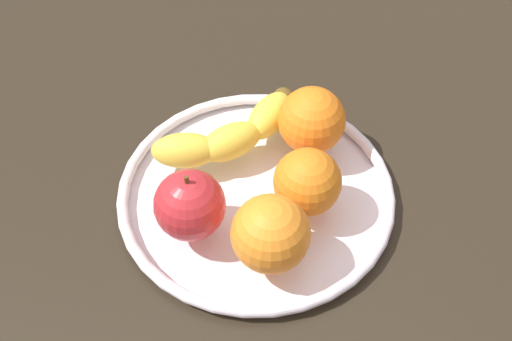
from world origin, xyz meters
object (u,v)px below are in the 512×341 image
fruit_bowl (256,194)px  orange_back_right (307,182)px  apple (190,205)px  orange_center (271,234)px  banana (233,133)px  orange_front_right (312,120)px

fruit_bowl → orange_back_right: bearing=-48.9°
apple → orange_center: bearing=-53.3°
apple → orange_back_right: apple is taller
apple → orange_back_right: size_ratio=1.14×
orange_back_right → orange_center: size_ratio=0.91×
fruit_bowl → orange_center: orange_center is taller
apple → banana: bearing=41.5°
banana → apple: 11.70cm
banana → orange_center: orange_center is taller
orange_front_right → orange_center: bearing=-136.3°
fruit_bowl → orange_front_right: size_ratio=4.01×
orange_back_right → orange_front_right: 8.31cm
apple → orange_front_right: apple is taller
orange_center → orange_front_right: size_ratio=1.04×
banana → orange_back_right: size_ratio=2.74×
fruit_bowl → apple: apple is taller
fruit_bowl → orange_front_right: orange_front_right is taller
apple → orange_front_right: size_ratio=1.08×
banana → orange_center: size_ratio=2.50×
fruit_bowl → banana: banana is taller
orange_front_right → fruit_bowl: bearing=-161.7°
apple → orange_center: size_ratio=1.04×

